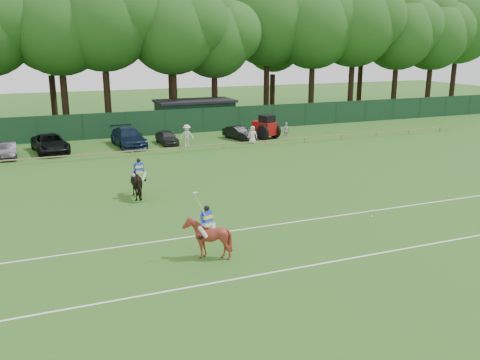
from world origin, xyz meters
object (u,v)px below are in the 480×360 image
suv_black (50,144)px  utility_shed (195,114)px  estate_black (239,133)px  horse_dark (140,182)px  spectator_left (187,136)px  spectator_mid (286,131)px  horse_chestnut (207,238)px  sedan_grey (8,150)px  sedan_navy (128,137)px  polo_ball (372,216)px  hatch_grey (167,137)px  spectator_right (253,135)px  tractor (265,127)px

suv_black → utility_shed: (15.14, 7.88, 0.78)m
estate_black → horse_dark: bearing=-145.8°
spectator_left → spectator_mid: (9.61, -0.54, -0.12)m
horse_chestnut → sedan_grey: (-8.75, 24.74, -0.30)m
sedan_navy → polo_ball: bearing=-75.2°
horse_dark → hatch_grey: horse_dark is taller
suv_black → estate_black: suv_black is taller
suv_black → hatch_grey: bearing=-8.6°
estate_black → utility_shed: bearing=86.3°
estate_black → utility_shed: 8.40m
utility_shed → suv_black: bearing=-152.5°
spectator_right → suv_black: bearing=-173.6°
estate_black → polo_ball: estate_black is taller
suv_black → sedan_navy: sedan_navy is taller
spectator_mid → tractor: tractor is taller
horse_chestnut → spectator_mid: bearing=-143.0°
sedan_navy → spectator_left: bearing=-26.3°
estate_black → tractor: size_ratio=1.19×
utility_shed → tractor: bearing=-62.7°
suv_black → spectator_right: (17.41, -2.78, 0.06)m
utility_shed → horse_dark: bearing=-114.2°
spectator_right → tractor: size_ratio=0.52×
horse_chestnut → sedan_grey: size_ratio=0.49×
polo_ball → spectator_right: bearing=84.2°
tractor → estate_black: bearing=149.3°
horse_chestnut → sedan_grey: 26.25m
estate_black → spectator_right: spectator_right is taller
horse_dark → sedan_grey: size_ratio=0.60×
sedan_navy → estate_black: bearing=-7.3°
estate_black → tractor: tractor is taller
spectator_left → polo_ball: bearing=-68.6°
sedan_navy → spectator_left: spectator_left is taller
spectator_left → sedan_grey: bearing=-171.2°
sedan_navy → spectator_mid: 14.69m
horse_dark → suv_black: size_ratio=0.41×
estate_black → polo_ball: bearing=-111.3°
horse_dark → spectator_right: (12.90, 13.04, -0.13)m
sedan_grey → tractor: tractor is taller
suv_black → tractor: size_ratio=1.73×
sedan_grey → spectator_right: size_ratio=2.32×
horse_dark → estate_black: bearing=-130.5°
horse_dark → spectator_right: horse_dark is taller
hatch_grey → spectator_mid: spectator_mid is taller
sedan_navy → utility_shed: size_ratio=0.67×
hatch_grey → polo_ball: hatch_grey is taller
spectator_mid → polo_ball: size_ratio=18.85×
suv_black → tractor: tractor is taller
horse_dark → estate_black: size_ratio=0.60×
hatch_grey → estate_black: bearing=-4.4°
horse_chestnut → spectator_right: horse_chestnut is taller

